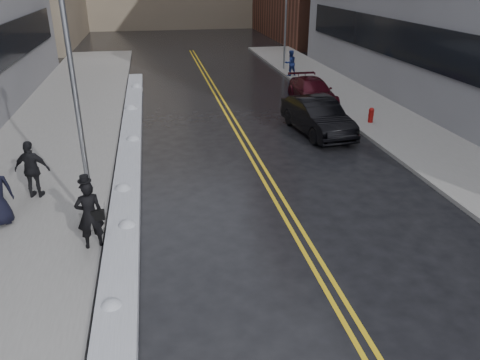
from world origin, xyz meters
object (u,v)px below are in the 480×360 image
pedestrian_east (290,63)px  car_black (317,116)px  lamppost (83,148)px  pedestrian_fedora (89,215)px  fire_hydrant (371,114)px  pedestrian_d (32,169)px  traffic_signal (285,23)px  car_maroon (312,91)px

pedestrian_east → car_black: pedestrian_east is taller
lamppost → pedestrian_east: (11.54, 19.43, -1.51)m
lamppost → pedestrian_fedora: (0.10, -1.16, -1.43)m
fire_hydrant → pedestrian_east: 11.46m
pedestrian_d → fire_hydrant: bearing=-147.6°
traffic_signal → pedestrian_fedora: (-11.70, -23.16, -2.30)m
fire_hydrant → pedestrian_fedora: 15.27m
pedestrian_fedora → car_maroon: size_ratio=0.40×
lamppost → car_black: bearing=38.1°
traffic_signal → car_black: 15.15m
pedestrian_fedora → car_maroon: bearing=-143.0°
lamppost → car_maroon: size_ratio=1.60×
fire_hydrant → traffic_signal: size_ratio=0.12×
lamppost → fire_hydrant: bearing=33.0°
fire_hydrant → pedestrian_fedora: (-12.20, -9.16, 0.56)m
pedestrian_d → pedestrian_east: pedestrian_d is taller
pedestrian_d → car_black: bearing=-145.5°
traffic_signal → pedestrian_fedora: traffic_signal is taller
fire_hydrant → pedestrian_fedora: bearing=-143.1°
traffic_signal → car_black: size_ratio=1.22×
pedestrian_east → car_black: (-2.24, -12.14, -0.21)m
pedestrian_d → car_maroon: 16.33m
pedestrian_fedora → car_black: pedestrian_fedora is taller
traffic_signal → pedestrian_fedora: bearing=-116.8°
pedestrian_d → pedestrian_east: size_ratio=1.10×
pedestrian_fedora → pedestrian_d: (-2.12, 3.48, 0.00)m
lamppost → fire_hydrant: 14.81m
pedestrian_east → car_black: 12.35m
pedestrian_fedora → car_black: (9.20, 8.45, -0.29)m
car_black → car_maroon: 5.36m
pedestrian_fedora → traffic_signal: bearing=-131.6°
pedestrian_fedora → lamppost: bearing=-99.9°
pedestrian_fedora → car_black: size_ratio=0.39×
car_black → car_maroon: bearing=67.4°
fire_hydrant → car_maroon: bearing=108.7°
fire_hydrant → traffic_signal: traffic_signal is taller
pedestrian_fedora → pedestrian_d: same height
traffic_signal → car_maroon: traffic_signal is taller
pedestrian_east → traffic_signal: bearing=-109.8°
pedestrian_east → pedestrian_fedora: bearing=47.0°
lamppost → fire_hydrant: size_ratio=10.45×
traffic_signal → pedestrian_fedora: 26.05m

